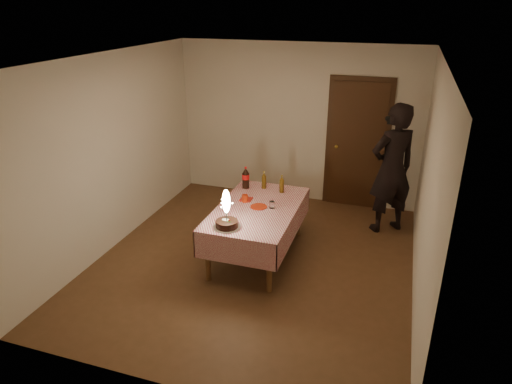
% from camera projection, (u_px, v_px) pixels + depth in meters
% --- Properties ---
extents(ground, '(4.00, 4.50, 0.01)m').
position_uv_depth(ground, '(254.00, 261.00, 6.04)').
color(ground, brown).
rests_on(ground, ground).
extents(room_shell, '(4.04, 4.54, 2.62)m').
position_uv_depth(room_shell, '(259.00, 139.00, 5.45)').
color(room_shell, beige).
rests_on(room_shell, ground).
extents(dining_table, '(1.02, 1.72, 0.71)m').
position_uv_depth(dining_table, '(257.00, 214.00, 5.94)').
color(dining_table, brown).
rests_on(dining_table, ground).
extents(birthday_cake, '(0.33, 0.33, 0.48)m').
position_uv_depth(birthday_cake, '(227.00, 218.00, 5.34)').
color(birthday_cake, white).
rests_on(birthday_cake, dining_table).
extents(red_plate, '(0.22, 0.22, 0.01)m').
position_uv_depth(red_plate, '(259.00, 207.00, 5.91)').
color(red_plate, '#B3250C').
rests_on(red_plate, dining_table).
extents(red_cup, '(0.08, 0.08, 0.10)m').
position_uv_depth(red_cup, '(245.00, 198.00, 6.04)').
color(red_cup, '#AA270B').
rests_on(red_cup, dining_table).
extents(clear_cup, '(0.07, 0.07, 0.09)m').
position_uv_depth(clear_cup, '(272.00, 205.00, 5.87)').
color(clear_cup, white).
rests_on(clear_cup, dining_table).
extents(napkin_stack, '(0.15, 0.15, 0.02)m').
position_uv_depth(napkin_stack, '(246.00, 199.00, 6.11)').
color(napkin_stack, '#AE2013').
rests_on(napkin_stack, dining_table).
extents(cola_bottle, '(0.10, 0.10, 0.32)m').
position_uv_depth(cola_bottle, '(246.00, 178.00, 6.45)').
color(cola_bottle, black).
rests_on(cola_bottle, dining_table).
extents(amber_bottle_left, '(0.06, 0.06, 0.25)m').
position_uv_depth(amber_bottle_left, '(264.00, 180.00, 6.46)').
color(amber_bottle_left, '#583D0F').
rests_on(amber_bottle_left, dining_table).
extents(amber_bottle_right, '(0.06, 0.06, 0.25)m').
position_uv_depth(amber_bottle_right, '(282.00, 184.00, 6.32)').
color(amber_bottle_right, '#583D0F').
rests_on(amber_bottle_right, dining_table).
extents(photographer, '(0.83, 0.78, 1.92)m').
position_uv_depth(photographer, '(392.00, 169.00, 6.51)').
color(photographer, black).
rests_on(photographer, ground).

